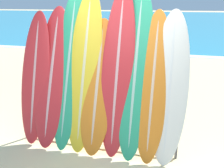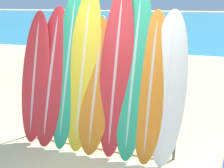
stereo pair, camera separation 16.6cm
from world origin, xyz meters
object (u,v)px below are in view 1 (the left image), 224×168
at_px(surfboard_slot_0, 35,78).
at_px(person_far_left, 81,44).
at_px(surfboard_slot_4, 98,86).
at_px(surfboard_slot_8, 170,88).
at_px(surfboard_slot_1, 52,76).
at_px(person_mid_beach, 153,40).
at_px(surfboard_slot_7, 153,86).
at_px(surfboard_slot_5, 117,71).
at_px(surfboard_slot_6, 135,73).
at_px(surfboard_slot_2, 69,69).
at_px(person_near_water, 97,34).
at_px(surfboard_slot_3, 84,70).
at_px(person_far_right, 86,37).
at_px(surfboard_rack, 98,121).

height_order(surfboard_slot_0, person_far_left, surfboard_slot_0).
xyz_separation_m(surfboard_slot_0, surfboard_slot_4, (1.11, 0.01, -0.05)).
height_order(surfboard_slot_0, surfboard_slot_8, surfboard_slot_8).
height_order(surfboard_slot_1, person_mid_beach, surfboard_slot_1).
height_order(surfboard_slot_4, surfboard_slot_7, surfboard_slot_7).
xyz_separation_m(surfboard_slot_5, surfboard_slot_6, (0.28, 0.02, -0.02)).
distance_m(surfboard_slot_1, surfboard_slot_7, 1.68).
distance_m(surfboard_slot_0, surfboard_slot_2, 0.61).
bearing_deg(surfboard_slot_0, surfboard_slot_5, 2.40).
height_order(surfboard_slot_4, person_near_water, surfboard_slot_4).
bearing_deg(surfboard_slot_4, person_mid_beach, 89.64).
bearing_deg(surfboard_slot_3, surfboard_slot_7, -3.11).
bearing_deg(surfboard_slot_7, person_far_left, 124.70).
height_order(surfboard_slot_5, person_far_right, surfboard_slot_5).
distance_m(surfboard_slot_4, person_far_right, 6.62).
bearing_deg(surfboard_rack, surfboard_slot_8, 3.32).
bearing_deg(surfboard_slot_3, surfboard_rack, -24.47).
bearing_deg(surfboard_slot_3, surfboard_slot_2, 177.96).
height_order(surfboard_slot_6, person_far_right, surfboard_slot_6).
bearing_deg(surfboard_slot_2, person_far_left, 110.38).
xyz_separation_m(surfboard_slot_8, person_near_water, (-3.72, 7.39, -0.15)).
distance_m(surfboard_slot_6, person_far_left, 4.98).
height_order(surfboard_slot_2, person_far_left, surfboard_slot_2).
height_order(surfboard_slot_0, person_far_right, surfboard_slot_0).
relative_size(surfboard_rack, person_mid_beach, 1.48).
bearing_deg(surfboard_slot_6, person_far_right, 118.15).
distance_m(surfboard_rack, surfboard_slot_5, 0.89).
distance_m(surfboard_slot_2, person_far_left, 4.47).
distance_m(surfboard_slot_2, person_far_right, 6.35).
xyz_separation_m(surfboard_slot_2, surfboard_slot_5, (0.83, -0.03, 0.02)).
bearing_deg(surfboard_slot_4, surfboard_slot_5, 9.85).
bearing_deg(surfboard_slot_8, surfboard_slot_3, 177.63).
relative_size(surfboard_slot_6, person_far_left, 1.42).
distance_m(surfboard_slot_0, person_far_right, 6.27).
height_order(surfboard_slot_3, surfboard_slot_5, surfboard_slot_5).
bearing_deg(surfboard_slot_2, surfboard_slot_6, -0.76).
relative_size(surfboard_slot_1, surfboard_slot_7, 1.02).
bearing_deg(surfboard_slot_8, surfboard_slot_0, -179.40).
relative_size(surfboard_slot_2, surfboard_slot_6, 1.00).
distance_m(surfboard_slot_0, surfboard_slot_7, 1.97).
bearing_deg(surfboard_slot_1, person_near_water, 103.76).
distance_m(surfboard_slot_7, person_near_water, 8.17).
xyz_separation_m(surfboard_slot_5, person_mid_beach, (-0.27, 6.12, -0.34)).
height_order(surfboard_rack, surfboard_slot_1, surfboard_slot_1).
height_order(surfboard_rack, surfboard_slot_2, surfboard_slot_2).
bearing_deg(person_near_water, person_mid_beach, 102.72).
bearing_deg(surfboard_slot_5, person_mid_beach, 92.53).
relative_size(surfboard_slot_0, surfboard_slot_2, 0.86).
bearing_deg(person_mid_beach, person_near_water, -90.18).
relative_size(surfboard_rack, surfboard_slot_8, 1.15).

